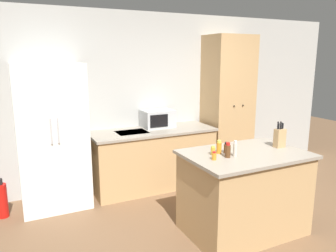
# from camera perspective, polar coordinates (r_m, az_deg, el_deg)

# --- Properties ---
(ground_plane) EXTENTS (14.00, 14.00, 0.00)m
(ground_plane) POSITION_cam_1_polar(r_m,az_deg,el_deg) (3.66, 12.27, -20.46)
(ground_plane) COLOR brown
(wall_back) EXTENTS (7.20, 0.06, 2.60)m
(wall_back) POSITION_cam_1_polar(r_m,az_deg,el_deg) (5.15, -3.29, 4.79)
(wall_back) COLOR #B2B2AD
(wall_back) RESTS_ON ground_plane
(refrigerator) EXTENTS (0.84, 0.72, 1.87)m
(refrigerator) POSITION_cam_1_polar(r_m,az_deg,el_deg) (4.47, -19.59, -1.76)
(refrigerator) COLOR white
(refrigerator) RESTS_ON ground_plane
(back_counter) EXTENTS (1.85, 0.72, 0.88)m
(back_counter) POSITION_cam_1_polar(r_m,az_deg,el_deg) (4.96, -2.64, -5.62)
(back_counter) COLOR tan
(back_counter) RESTS_ON ground_plane
(pantry_cabinet) EXTENTS (0.73, 0.59, 2.28)m
(pantry_cabinet) POSITION_cam_1_polar(r_m,az_deg,el_deg) (5.53, 10.30, 3.45)
(pantry_cabinet) COLOR tan
(pantry_cabinet) RESTS_ON ground_plane
(kitchen_island) EXTENTS (1.32, 0.90, 0.92)m
(kitchen_island) POSITION_cam_1_polar(r_m,az_deg,el_deg) (3.82, 13.03, -11.17)
(kitchen_island) COLOR tan
(kitchen_island) RESTS_ON ground_plane
(microwave) EXTENTS (0.47, 0.36, 0.27)m
(microwave) POSITION_cam_1_polar(r_m,az_deg,el_deg) (5.00, -1.82, 1.30)
(microwave) COLOR #B2B5B7
(microwave) RESTS_ON back_counter
(knife_block) EXTENTS (0.12, 0.08, 0.30)m
(knife_block) POSITION_cam_1_polar(r_m,az_deg,el_deg) (3.96, 18.88, -1.91)
(knife_block) COLOR tan
(knife_block) RESTS_ON kitchen_island
(spice_bottle_tall_dark) EXTENTS (0.05, 0.05, 0.10)m
(spice_bottle_tall_dark) POSITION_cam_1_polar(r_m,az_deg,el_deg) (3.51, 7.85, -4.27)
(spice_bottle_tall_dark) COLOR gold
(spice_bottle_tall_dark) RESTS_ON kitchen_island
(spice_bottle_short_red) EXTENTS (0.06, 0.06, 0.12)m
(spice_bottle_short_red) POSITION_cam_1_polar(r_m,az_deg,el_deg) (3.59, 10.17, -3.81)
(spice_bottle_short_red) COLOR #563319
(spice_bottle_short_red) RESTS_ON kitchen_island
(spice_bottle_amber_oil) EXTENTS (0.06, 0.06, 0.14)m
(spice_bottle_amber_oil) POSITION_cam_1_polar(r_m,az_deg,el_deg) (3.57, 8.87, -3.68)
(spice_bottle_amber_oil) COLOR orange
(spice_bottle_amber_oil) RESTS_ON kitchen_island
(spice_bottle_green_herb) EXTENTS (0.06, 0.06, 0.16)m
(spice_bottle_green_herb) POSITION_cam_1_polar(r_m,az_deg,el_deg) (3.44, 10.37, -4.21)
(spice_bottle_green_herb) COLOR #563319
(spice_bottle_green_herb) RESTS_ON kitchen_island
(spice_bottle_pale_salt) EXTENTS (0.04, 0.04, 0.17)m
(spice_bottle_pale_salt) POSITION_cam_1_polar(r_m,az_deg,el_deg) (3.49, 11.61, -3.95)
(spice_bottle_pale_salt) COLOR beige
(spice_bottle_pale_salt) RESTS_ON kitchen_island
(spice_bottle_orange_cap) EXTENTS (0.05, 0.05, 0.09)m
(spice_bottle_orange_cap) POSITION_cam_1_polar(r_m,az_deg,el_deg) (3.35, 8.02, -5.18)
(spice_bottle_orange_cap) COLOR orange
(spice_bottle_orange_cap) RESTS_ON kitchen_island
(fire_extinguisher) EXTENTS (0.13, 0.13, 0.50)m
(fire_extinguisher) POSITION_cam_1_polar(r_m,az_deg,el_deg) (4.59, -26.97, -11.44)
(fire_extinguisher) COLOR red
(fire_extinguisher) RESTS_ON ground_plane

